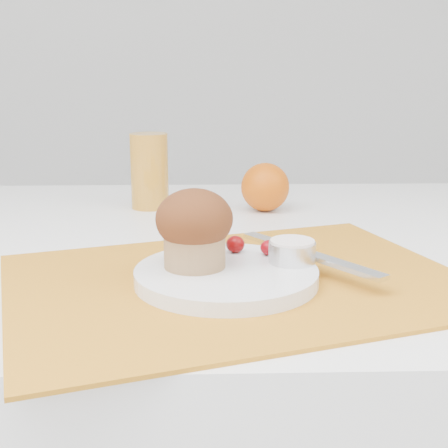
{
  "coord_description": "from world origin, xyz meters",
  "views": [
    {
      "loc": [
        0.01,
        -0.79,
        0.98
      ],
      "look_at": [
        0.04,
        -0.07,
        0.8
      ],
      "focal_mm": 50.0,
      "sensor_mm": 36.0,
      "label": 1
    }
  ],
  "objects_px": {
    "plate": "(226,276)",
    "orange": "(265,187)",
    "muffin": "(194,227)",
    "juice_glass": "(149,171)"
  },
  "relations": [
    {
      "from": "plate",
      "to": "orange",
      "type": "relative_size",
      "value": 2.51
    },
    {
      "from": "orange",
      "to": "muffin",
      "type": "height_order",
      "value": "muffin"
    },
    {
      "from": "plate",
      "to": "orange",
      "type": "height_order",
      "value": "orange"
    },
    {
      "from": "orange",
      "to": "juice_glass",
      "type": "relative_size",
      "value": 0.63
    },
    {
      "from": "juice_glass",
      "to": "muffin",
      "type": "height_order",
      "value": "juice_glass"
    },
    {
      "from": "orange",
      "to": "juice_glass",
      "type": "height_order",
      "value": "juice_glass"
    },
    {
      "from": "muffin",
      "to": "juice_glass",
      "type": "bearing_deg",
      "value": 101.95
    },
    {
      "from": "plate",
      "to": "orange",
      "type": "xyz_separation_m",
      "value": [
        0.08,
        0.36,
        0.03
      ]
    },
    {
      "from": "plate",
      "to": "juice_glass",
      "type": "distance_m",
      "value": 0.41
    },
    {
      "from": "plate",
      "to": "orange",
      "type": "bearing_deg",
      "value": 78.15
    }
  ]
}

